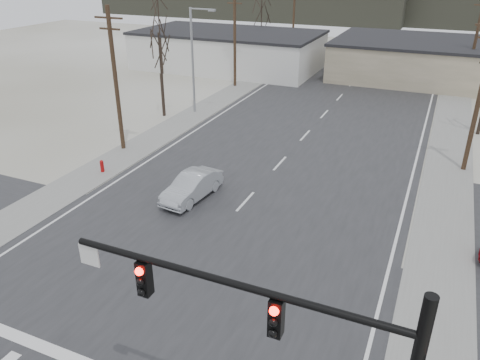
{
  "coord_description": "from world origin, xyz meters",
  "views": [
    {
      "loc": [
        9.31,
        -13.9,
        12.89
      ],
      "look_at": [
        0.7,
        5.64,
        2.6
      ],
      "focal_mm": 35.0,
      "sensor_mm": 36.0,
      "label": 1
    }
  ],
  "objects_px": {
    "fire_hydrant": "(102,166)",
    "car_far_a": "(376,73)",
    "sedan_crossing": "(192,186)",
    "car_far_b": "(373,58)"
  },
  "relations": [
    {
      "from": "fire_hydrant",
      "to": "car_far_a",
      "type": "height_order",
      "value": "car_far_a"
    },
    {
      "from": "car_far_a",
      "to": "sedan_crossing",
      "type": "bearing_deg",
      "value": 67.44
    },
    {
      "from": "sedan_crossing",
      "to": "car_far_b",
      "type": "height_order",
      "value": "car_far_b"
    },
    {
      "from": "fire_hydrant",
      "to": "sedan_crossing",
      "type": "distance_m",
      "value": 7.23
    },
    {
      "from": "car_far_a",
      "to": "car_far_b",
      "type": "height_order",
      "value": "car_far_a"
    },
    {
      "from": "fire_hydrant",
      "to": "sedan_crossing",
      "type": "height_order",
      "value": "sedan_crossing"
    },
    {
      "from": "car_far_a",
      "to": "car_far_b",
      "type": "relative_size",
      "value": 1.2
    },
    {
      "from": "sedan_crossing",
      "to": "car_far_a",
      "type": "distance_m",
      "value": 34.26
    },
    {
      "from": "car_far_a",
      "to": "car_far_b",
      "type": "bearing_deg",
      "value": -93.24
    },
    {
      "from": "fire_hydrant",
      "to": "car_far_a",
      "type": "bearing_deg",
      "value": 69.75
    }
  ]
}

